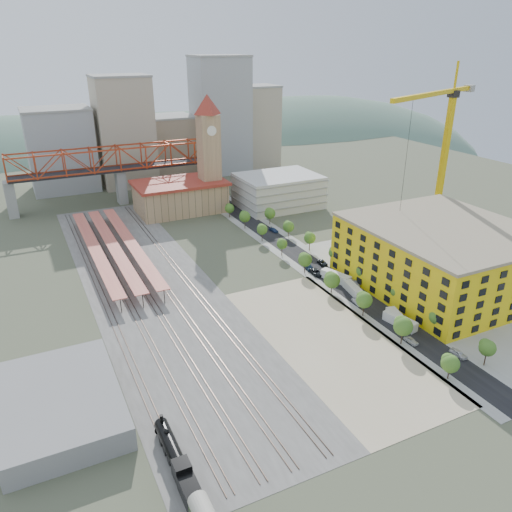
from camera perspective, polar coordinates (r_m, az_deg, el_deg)
name	(u,v)px	position (r m, az deg, el deg)	size (l,w,h in m)	color
ground	(283,286)	(149.93, 3.11, -3.41)	(400.00, 400.00, 0.00)	#474C38
ballast_strip	(150,286)	(153.02, -12.06, -3.34)	(36.00, 165.00, 0.06)	#605E59
dirt_lot	(331,341)	(124.95, 8.56, -9.59)	(28.00, 67.00, 0.06)	tan
street_asphalt	(303,258)	(169.00, 5.41, -0.26)	(12.00, 170.00, 0.06)	black
sidewalk_west	(289,261)	(166.41, 3.79, -0.59)	(3.00, 170.00, 0.04)	gray
sidewalk_east	(317,255)	(171.74, 6.98, 0.06)	(3.00, 170.00, 0.04)	gray
construction_pad	(445,283)	(161.76, 20.79, -2.90)	(50.00, 90.00, 0.06)	gray
rail_tracks	(144,287)	(152.62, -12.71, -3.42)	(26.56, 160.00, 0.18)	#382B23
platform_canopies	(113,245)	(175.36, -16.04, 1.20)	(16.00, 80.00, 4.12)	#D56C51
station_hall	(180,196)	(216.41, -8.65, 6.78)	(38.00, 24.00, 13.10)	tan
clock_tower	(209,142)	(213.54, -5.44, 12.81)	(12.00, 12.00, 52.00)	tan
parking_garage	(278,191)	(221.01, 2.56, 7.47)	(34.00, 26.00, 14.00)	silver
truss_bridge	(118,162)	(230.50, -15.44, 10.37)	(94.00, 9.60, 25.60)	gray
construction_building	(442,256)	(155.99, 20.50, -0.04)	(44.60, 50.60, 18.80)	gold
warehouse	(61,403)	(108.23, -21.39, -15.42)	(22.00, 32.00, 5.00)	gray
street_trees	(319,270)	(161.35, 7.24, -1.55)	(15.40, 124.40, 8.00)	#39661E
skyline	(165,134)	(272.76, -10.33, 13.58)	(133.00, 46.00, 60.00)	#9EA0A3
distant_hills	(178,234)	(419.25, -8.95, 2.54)	(647.00, 264.00, 227.00)	#4C6B59
locomotive	(176,459)	(92.65, -9.12, -21.94)	(2.79, 21.55, 5.39)	black
tower_crane	(443,137)	(181.03, 20.55, 12.59)	(54.13, 24.05, 61.67)	gold
site_trailer_a	(398,320)	(134.76, 15.93, -7.03)	(2.52, 9.56, 2.62)	silver
site_trailer_b	(400,321)	(134.33, 16.13, -7.17)	(2.46, 9.34, 2.56)	silver
site_trailer_c	(353,289)	(147.80, 11.00, -3.73)	(2.34, 8.90, 2.44)	silver
site_trailer_d	(336,277)	(153.94, 9.11, -2.38)	(2.59, 9.85, 2.70)	silver
car_0	(411,341)	(128.18, 17.32, -9.23)	(1.58, 3.94, 1.34)	silver
car_1	(357,302)	(141.98, 11.52, -5.19)	(1.49, 4.27, 1.41)	#99999E
car_2	(316,272)	(157.37, 6.89, -1.88)	(2.60, 5.64, 1.57)	black
car_3	(309,268)	(160.54, 6.09, -1.33)	(2.10, 5.17, 1.50)	navy
car_4	(458,354)	(126.91, 22.14, -10.30)	(1.75, 4.35, 1.48)	silver
car_5	(354,284)	(152.07, 11.15, -3.14)	(1.54, 4.43, 1.46)	#999A9E
car_6	(323,263)	(164.66, 7.62, -0.79)	(2.16, 4.68, 1.30)	black
car_7	(274,230)	(191.80, 2.04, 2.97)	(1.85, 4.56, 1.32)	navy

